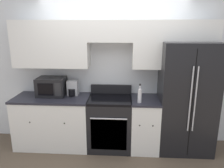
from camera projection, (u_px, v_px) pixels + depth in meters
ground_plane at (111, 156)px, 3.62m from camera, size 12.00×12.00×0.00m
wall_back at (113, 61)px, 3.80m from camera, size 8.00×0.39×2.60m
lower_cabinets_left at (54, 121)px, 3.86m from camera, size 1.30×0.64×0.90m
lower_cabinets_right at (144, 124)px, 3.76m from camera, size 0.48×0.64×0.90m
oven_range at (110, 122)px, 3.80m from camera, size 0.73×0.65×1.06m
refrigerator at (185, 97)px, 3.67m from camera, size 0.88×0.79×1.85m
microwave at (51, 87)px, 3.79m from camera, size 0.48×0.36×0.32m
bottle at (140, 95)px, 3.45m from camera, size 0.06×0.06×0.31m
coffee_maker at (73, 88)px, 3.83m from camera, size 0.18×0.23×0.26m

